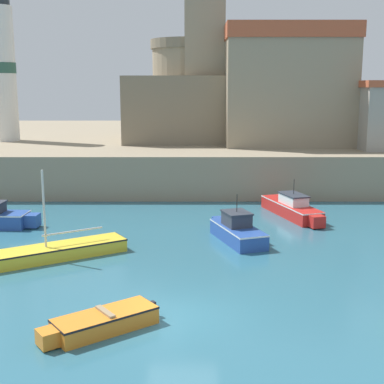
% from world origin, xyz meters
% --- Properties ---
extents(ground_plane, '(200.00, 200.00, 0.00)m').
position_xyz_m(ground_plane, '(0.00, 0.00, 0.00)').
color(ground_plane, '#2D667A').
extents(quay_seawall, '(120.00, 40.00, 3.07)m').
position_xyz_m(quay_seawall, '(0.00, 38.73, 1.54)').
color(quay_seawall, gray).
rests_on(quay_seawall, ground).
extents(motorboat_blue_1, '(2.75, 4.85, 2.41)m').
position_xyz_m(motorboat_blue_1, '(2.62, 9.25, 0.55)').
color(motorboat_blue_1, '#284C9E').
rests_on(motorboat_blue_1, ground).
extents(dinghy_orange_2, '(3.70, 3.10, 0.67)m').
position_xyz_m(dinghy_orange_2, '(-2.55, -1.06, 0.32)').
color(dinghy_orange_2, orange).
rests_on(dinghy_orange_2, ground).
extents(sailboat_yellow_5, '(6.64, 4.67, 4.13)m').
position_xyz_m(sailboat_yellow_5, '(-5.99, 6.32, 0.34)').
color(sailboat_yellow_5, yellow).
rests_on(sailboat_yellow_5, ground).
extents(motorboat_red_6, '(3.00, 6.27, 2.31)m').
position_xyz_m(motorboat_red_6, '(6.42, 14.48, 0.53)').
color(motorboat_red_6, red).
rests_on(motorboat_red_6, ground).
extents(church, '(13.83, 15.45, 15.10)m').
position_xyz_m(church, '(7.27, 30.90, 8.19)').
color(church, gray).
rests_on(church, quay_seawall).
extents(fortress, '(10.67, 10.67, 8.68)m').
position_xyz_m(fortress, '(0.00, 31.03, 6.40)').
color(fortress, '#796C57').
rests_on(fortress, quay_seawall).
extents(lighthouse, '(2.33, 2.33, 13.38)m').
position_xyz_m(lighthouse, '(-16.00, 30.01, 9.57)').
color(lighthouse, silver).
rests_on(lighthouse, quay_seawall).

